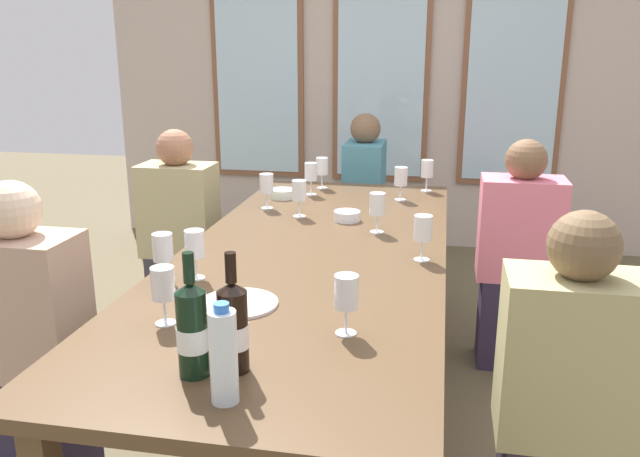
% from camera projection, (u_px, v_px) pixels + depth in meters
% --- Properties ---
extents(ground_plane, '(12.00, 12.00, 0.00)m').
position_uv_depth(ground_plane, '(314.00, 415.00, 2.75)').
color(ground_plane, brown).
extents(back_wall_with_windows, '(4.23, 0.10, 2.90)m').
position_uv_depth(back_wall_with_windows, '(382.00, 54.00, 4.79)').
color(back_wall_with_windows, '#C0AEA1').
rests_on(back_wall_with_windows, ground).
extents(dining_table, '(1.03, 2.59, 0.74)m').
position_uv_depth(dining_table, '(313.00, 265.00, 2.57)').
color(dining_table, brown).
rests_on(dining_table, ground).
extents(white_plate_0, '(0.25, 0.25, 0.01)m').
position_uv_depth(white_plate_0, '(239.00, 303.00, 2.01)').
color(white_plate_0, white).
rests_on(white_plate_0, dining_table).
extents(wine_bottle_0, '(0.08, 0.08, 0.31)m').
position_uv_depth(wine_bottle_0, '(234.00, 327.00, 1.58)').
color(wine_bottle_0, black).
rests_on(wine_bottle_0, dining_table).
extents(wine_bottle_1, '(0.08, 0.08, 0.32)m').
position_uv_depth(wine_bottle_1, '(192.00, 329.00, 1.56)').
color(wine_bottle_1, black).
rests_on(wine_bottle_1, dining_table).
extents(tasting_bowl_0, '(0.14, 0.14, 0.05)m').
position_uv_depth(tasting_bowl_0, '(282.00, 194.00, 3.41)').
color(tasting_bowl_0, white).
rests_on(tasting_bowl_0, dining_table).
extents(tasting_bowl_1, '(0.12, 0.12, 0.05)m').
position_uv_depth(tasting_bowl_1, '(347.00, 216.00, 2.97)').
color(tasting_bowl_1, white).
rests_on(tasting_bowl_1, dining_table).
extents(water_bottle, '(0.06, 0.06, 0.24)m').
position_uv_depth(water_bottle, '(224.00, 356.00, 1.44)').
color(water_bottle, white).
rests_on(water_bottle, dining_table).
extents(wine_glass_0, '(0.07, 0.07, 0.17)m').
position_uv_depth(wine_glass_0, '(377.00, 206.00, 2.76)').
color(wine_glass_0, white).
rests_on(wine_glass_0, dining_table).
extents(wine_glass_1, '(0.07, 0.07, 0.17)m').
position_uv_depth(wine_glass_1, '(311.00, 173.00, 3.45)').
color(wine_glass_1, white).
rests_on(wine_glass_1, dining_table).
extents(wine_glass_2, '(0.07, 0.07, 0.17)m').
position_uv_depth(wine_glass_2, '(346.00, 295.00, 1.78)').
color(wine_glass_2, white).
rests_on(wine_glass_2, dining_table).
extents(wine_glass_3, '(0.07, 0.07, 0.17)m').
position_uv_depth(wine_glass_3, '(401.00, 178.00, 3.34)').
color(wine_glass_3, white).
rests_on(wine_glass_3, dining_table).
extents(wine_glass_4, '(0.07, 0.07, 0.17)m').
position_uv_depth(wine_glass_4, '(423.00, 230.00, 2.40)').
color(wine_glass_4, white).
rests_on(wine_glass_4, dining_table).
extents(wine_glass_5, '(0.07, 0.07, 0.17)m').
position_uv_depth(wine_glass_5, '(163.00, 249.00, 2.17)').
color(wine_glass_5, white).
rests_on(wine_glass_5, dining_table).
extents(wine_glass_6, '(0.07, 0.07, 0.17)m').
position_uv_depth(wine_glass_6, '(427.00, 170.00, 3.54)').
color(wine_glass_6, white).
rests_on(wine_glass_6, dining_table).
extents(wine_glass_7, '(0.07, 0.07, 0.17)m').
position_uv_depth(wine_glass_7, '(299.00, 191.00, 3.01)').
color(wine_glass_7, white).
rests_on(wine_glass_7, dining_table).
extents(wine_glass_8, '(0.07, 0.07, 0.17)m').
position_uv_depth(wine_glass_8, '(163.00, 286.00, 1.85)').
color(wine_glass_8, white).
rests_on(wine_glass_8, dining_table).
extents(wine_glass_9, '(0.07, 0.07, 0.17)m').
position_uv_depth(wine_glass_9, '(322.00, 167.00, 3.61)').
color(wine_glass_9, white).
rests_on(wine_glass_9, dining_table).
extents(wine_glass_10, '(0.07, 0.07, 0.17)m').
position_uv_depth(wine_glass_10, '(267.00, 185.00, 3.16)').
color(wine_glass_10, white).
rests_on(wine_glass_10, dining_table).
extents(wine_glass_11, '(0.07, 0.07, 0.17)m').
position_uv_depth(wine_glass_11, '(195.00, 246.00, 2.21)').
color(wine_glass_11, white).
rests_on(wine_glass_11, dining_table).
extents(seated_person_0, '(0.38, 0.24, 1.11)m').
position_uv_depth(seated_person_0, '(181.00, 240.00, 3.42)').
color(seated_person_0, '#37343C').
rests_on(seated_person_0, ground).
extents(seated_person_1, '(0.38, 0.24, 1.11)m').
position_uv_depth(seated_person_1, '(517.00, 262.00, 3.07)').
color(seated_person_1, '#2D243A').
rests_on(seated_person_1, ground).
extents(seated_person_2, '(0.38, 0.24, 1.11)m').
position_uv_depth(seated_person_2, '(30.00, 350.00, 2.19)').
color(seated_person_2, '#29233B').
rests_on(seated_person_2, ground).
extents(seated_person_3, '(0.38, 0.24, 1.11)m').
position_uv_depth(seated_person_3, '(565.00, 411.00, 1.82)').
color(seated_person_3, '#2E242F').
rests_on(seated_person_3, ground).
extents(seated_person_4, '(0.24, 0.38, 1.11)m').
position_uv_depth(seated_person_4, '(364.00, 205.00, 4.16)').
color(seated_person_4, '#342233').
rests_on(seated_person_4, ground).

